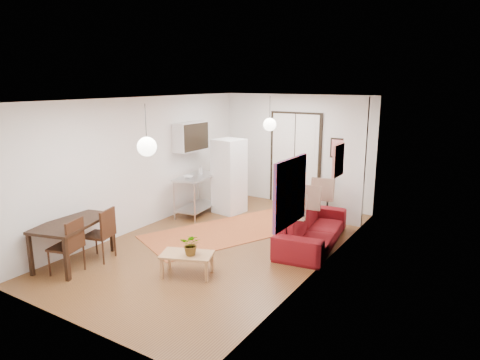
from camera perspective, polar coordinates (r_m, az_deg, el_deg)
The scene contains 27 objects.
floor at distance 8.80m, azimuth -2.44°, elevation -8.47°, with size 7.00×7.00×0.00m, color brown.
ceiling at distance 8.19m, azimuth -2.64°, elevation 10.75°, with size 4.20×7.00×0.02m, color white.
wall_back at distance 11.39m, azimuth 7.47°, elevation 3.96°, with size 4.20×0.02×2.90m, color silver.
wall_front at distance 5.93m, azimuth -22.06°, elevation -5.38°, with size 4.20×0.02×2.90m, color silver.
wall_left at distance 9.70m, azimuth -12.85°, elevation 2.16°, with size 0.02×7.00×2.90m, color silver.
wall_right at distance 7.43m, azimuth 10.97°, elevation -1.04°, with size 0.02×7.00×2.90m, color silver.
double_doors at distance 11.39m, azimuth 7.33°, elevation 2.69°, with size 1.44×0.06×2.50m, color white.
stub_partition at distance 9.87m, azimuth 14.96°, elevation 2.23°, with size 0.50×0.10×2.90m, color silver.
wall_cabinet at distance 10.62m, azimuth -6.58°, elevation 5.79°, with size 0.35×1.00×0.70m, color white.
painting_popart at distance 6.27m, azimuth 6.71°, elevation -1.62°, with size 0.05×1.00×1.00m, color red.
painting_abstract at distance 8.10m, azimuth 12.96°, elevation 2.57°, with size 0.05×0.50×0.60m, color #F4E4CC.
poster_back at distance 10.92m, azimuth 12.93°, elevation 4.15°, with size 0.40×0.03×0.50m, color red.
print_left at distance 11.10m, azimuth -5.59°, elevation 6.38°, with size 0.03×0.44×0.54m, color #A06042.
pendant_back at distance 9.95m, azimuth 3.98°, elevation 7.39°, with size 0.30×0.30×0.80m.
pendant_front at distance 6.71m, azimuth -12.31°, elevation 4.38°, with size 0.30×0.30×0.80m.
kilim_rug at distance 9.65m, azimuth 0.18°, elevation -6.45°, with size 1.63×4.35×0.01m, color #C86C32.
sofa at distance 8.77m, azimuth 9.61°, elevation -6.29°, with size 2.39×0.94×0.70m, color maroon.
coffee_table at distance 7.40m, azimuth -7.08°, elevation -10.08°, with size 0.98×0.77×0.38m.
potted_plant at distance 7.25m, azimuth -6.51°, elevation -8.52°, with size 0.29×0.34×0.38m, color #387132.
kitchen_counter at distance 10.55m, azimuth -5.81°, elevation -1.20°, with size 0.81×1.35×0.98m.
bowl at distance 10.24m, azimuth -6.87°, elevation 0.42°, with size 0.23×0.23×0.06m, color beige.
soap_bottle at distance 10.68m, azimuth -5.26°, elevation 1.38°, with size 0.09×0.09×0.20m, color teal.
fridge at distance 10.61m, azimuth -1.45°, elevation 0.51°, with size 0.65×0.65×1.85m, color white.
dining_table at distance 8.25m, azimuth -21.48°, elevation -5.73°, with size 1.17×1.59×0.79m.
dining_chair_near at distance 8.35m, azimuth -17.86°, elevation -6.19°, with size 0.57×0.71×0.98m.
dining_chair_far at distance 7.95m, azimuth -21.71°, elevation -7.47°, with size 0.57×0.71×0.98m.
black_side_chair at distance 11.01m, azimuth 10.90°, elevation -1.44°, with size 0.51×0.52×0.89m.
Camera 1 is at (4.63, -6.75, 3.23)m, focal length 32.00 mm.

